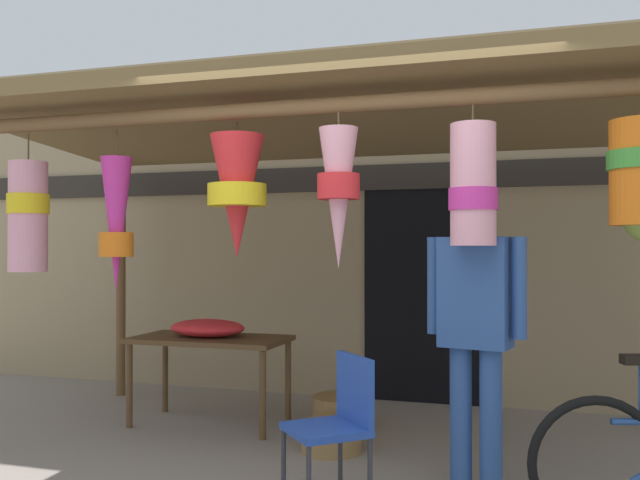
# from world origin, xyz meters

# --- Properties ---
(shop_facade) EXTENTS (11.38, 0.29, 3.40)m
(shop_facade) POSITION_xyz_m (0.00, 2.48, 1.70)
(shop_facade) COLOR #9E8966
(shop_facade) RESTS_ON ground_plane
(market_stall_canopy) EXTENTS (5.29, 2.41, 2.57)m
(market_stall_canopy) POSITION_xyz_m (-0.32, 0.63, 2.23)
(market_stall_canopy) COLOR brown
(market_stall_canopy) RESTS_ON ground_plane
(display_table) EXTENTS (1.25, 0.66, 0.71)m
(display_table) POSITION_xyz_m (-1.44, 1.03, 0.63)
(display_table) COLOR brown
(display_table) RESTS_ON ground_plane
(flower_heap_on_table) EXTENTS (0.63, 0.44, 0.14)m
(flower_heap_on_table) POSITION_xyz_m (-1.46, 1.03, 0.79)
(flower_heap_on_table) COLOR red
(flower_heap_on_table) RESTS_ON display_table
(folding_chair) EXTENTS (0.56, 0.56, 0.84)m
(folding_chair) POSITION_xyz_m (0.05, -0.38, 0.50)
(folding_chair) COLOR #2347A8
(folding_chair) RESTS_ON ground_plane
(wicker_basket_by_table) EXTENTS (0.43, 0.43, 0.21)m
(wicker_basket_by_table) POSITION_xyz_m (-0.29, 0.61, 0.11)
(wicker_basket_by_table) COLOR olive
(wicker_basket_by_table) RESTS_ON ground_plane
(wicker_basket_spare) EXTENTS (0.46, 0.46, 0.26)m
(wicker_basket_spare) POSITION_xyz_m (-0.38, 1.22, 0.13)
(wicker_basket_spare) COLOR olive
(wicker_basket_spare) RESTS_ON ground_plane
(customer_foreground) EXTENTS (0.58, 0.30, 1.75)m
(customer_foreground) POSITION_xyz_m (0.76, 0.05, 1.04)
(customer_foreground) COLOR #2D5193
(customer_foreground) RESTS_ON ground_plane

